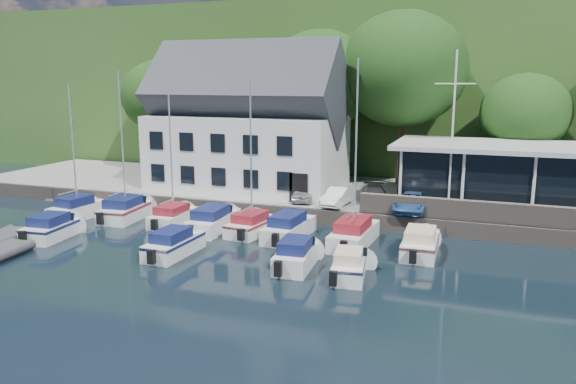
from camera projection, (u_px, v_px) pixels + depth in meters
name	position (u px, v px, depth m)	size (l,w,h in m)	color
ground	(241.00, 281.00, 26.10)	(180.00, 180.00, 0.00)	black
quay	(339.00, 197.00, 42.09)	(60.00, 13.00, 1.00)	gray
quay_face	(313.00, 217.00, 36.12)	(60.00, 0.30, 1.00)	#675C52
hillside	(420.00, 87.00, 81.51)	(160.00, 75.00, 16.00)	#2E531F
field_patch	(484.00, 31.00, 84.53)	(50.00, 30.00, 0.30)	#4C5B2D
harbor_building	(248.00, 130.00, 42.58)	(14.40, 8.20, 8.70)	silver
club_pavilion	(498.00, 175.00, 36.47)	(13.20, 7.20, 4.10)	black
seawall	(514.00, 214.00, 32.19)	(18.00, 0.50, 1.20)	#675C52
gangway	(84.00, 210.00, 39.98)	(1.20, 6.00, 1.40)	silver
car_silver	(303.00, 192.00, 38.43)	(1.43, 3.54, 1.21)	silver
car_white	(338.00, 196.00, 36.97)	(1.25, 3.60, 1.19)	silver
car_dgrey	(375.00, 195.00, 37.37)	(1.63, 4.01, 1.16)	#2C2C31
car_blue	(412.00, 201.00, 35.22)	(1.51, 3.81, 1.30)	#2D558A
flagpole	(452.00, 134.00, 34.00)	(2.38, 0.20, 9.91)	silver
tree_0	(163.00, 115.00, 50.86)	(7.24, 7.24, 9.90)	#18330F
tree_1	(215.00, 113.00, 49.43)	(7.68, 7.68, 10.50)	#18330F
tree_2	(320.00, 106.00, 45.37)	(8.85, 8.85, 12.09)	#18330F
tree_3	(402.00, 99.00, 43.16)	(9.75, 9.75, 13.32)	#18330F
tree_4	(524.00, 133.00, 40.53)	(6.33, 6.33, 8.65)	#18330F
boat_r1_0	(73.00, 148.00, 36.83)	(1.91, 5.78, 9.46)	silver
boat_r1_1	(122.00, 149.00, 36.55)	(2.23, 6.16, 9.43)	silver
boat_r1_2	(171.00, 161.00, 35.30)	(1.89, 5.54, 8.22)	silver
boat_r1_3	(213.00, 218.00, 34.61)	(2.00, 6.78, 1.53)	silver
boat_r1_4	(251.00, 165.00, 33.14)	(1.92, 5.53, 8.45)	silver
boat_r1_5	(289.00, 225.00, 32.92)	(1.90, 6.61, 1.54)	silver
boat_r1_6	(356.00, 162.00, 30.86)	(1.99, 6.99, 9.44)	silver
boat_r1_7	(421.00, 241.00, 29.93)	(1.91, 5.97, 1.44)	silver
boat_r2_0	(52.00, 226.00, 32.98)	(2.04, 5.34, 1.46)	silver
boat_r2_2	(174.00, 242.00, 29.78)	(1.77, 5.70, 1.45)	silver
boat_r2_3	(296.00, 253.00, 27.83)	(1.74, 5.38, 1.50)	silver
boat_r2_4	(349.00, 263.00, 26.45)	(1.59, 4.74, 1.37)	silver
dinghy_0	(5.00, 235.00, 32.26)	(1.93, 3.22, 0.75)	#3B3B40
dinghy_1	(3.00, 250.00, 29.59)	(1.90, 3.16, 0.74)	#3B3B40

